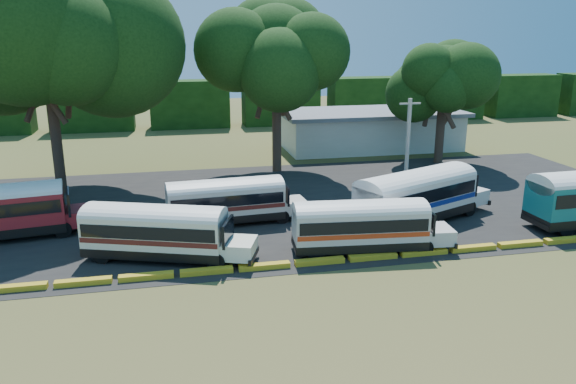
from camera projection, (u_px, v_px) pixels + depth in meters
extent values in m
plane|color=#344918|center=(238.00, 280.00, 28.10)|extent=(160.00, 160.00, 0.00)
cube|color=black|center=(230.00, 208.00, 39.57)|extent=(64.00, 24.00, 0.02)
cube|color=gold|center=(18.00, 288.00, 26.85)|extent=(2.70, 0.45, 0.30)
cube|color=gold|center=(83.00, 282.00, 27.46)|extent=(2.70, 0.45, 0.30)
cube|color=gold|center=(146.00, 277.00, 28.08)|extent=(2.70, 0.45, 0.30)
cube|color=gold|center=(207.00, 271.00, 28.69)|extent=(2.70, 0.45, 0.30)
cube|color=gold|center=(264.00, 266.00, 29.30)|extent=(2.70, 0.45, 0.30)
cube|color=gold|center=(320.00, 262.00, 29.92)|extent=(2.70, 0.45, 0.30)
cube|color=gold|center=(373.00, 257.00, 30.53)|extent=(2.70, 0.45, 0.30)
cube|color=gold|center=(424.00, 253.00, 31.15)|extent=(2.70, 0.45, 0.30)
cube|color=gold|center=(473.00, 248.00, 31.76)|extent=(2.70, 0.45, 0.30)
cube|color=gold|center=(520.00, 244.00, 32.38)|extent=(2.70, 0.45, 0.30)
cube|color=gold|center=(566.00, 240.00, 32.99)|extent=(2.70, 0.45, 0.30)
cube|color=beige|center=(370.00, 131.00, 59.47)|extent=(18.00, 8.00, 3.60)
cube|color=#575A5E|center=(371.00, 112.00, 58.93)|extent=(19.00, 9.00, 0.40)
cube|color=black|center=(92.00, 106.00, 69.91)|extent=(10.00, 4.00, 6.00)
cube|color=black|center=(190.00, 104.00, 72.37)|extent=(10.00, 4.00, 6.00)
cube|color=black|center=(281.00, 102.00, 74.83)|extent=(10.00, 4.00, 6.00)
cube|color=black|center=(366.00, 99.00, 77.28)|extent=(10.00, 4.00, 6.00)
cube|color=black|center=(446.00, 97.00, 79.74)|extent=(10.00, 4.00, 6.00)
cube|color=black|center=(521.00, 95.00, 82.20)|extent=(10.00, 4.00, 6.00)
cylinder|color=black|center=(63.00, 230.00, 33.66)|extent=(1.04, 0.43, 1.01)
cylinder|color=black|center=(63.00, 219.00, 35.60)|extent=(1.04, 0.43, 1.01)
cube|color=maroon|center=(81.00, 215.00, 34.89)|extent=(2.14, 2.48, 0.96)
cube|color=black|center=(69.00, 201.00, 34.40)|extent=(0.51, 2.32, 1.39)
cube|color=black|center=(96.00, 220.00, 35.30)|extent=(0.56, 2.47, 0.30)
cylinder|color=black|center=(216.00, 262.00, 29.13)|extent=(0.96, 0.56, 0.92)
cylinder|color=black|center=(225.00, 248.00, 31.01)|extent=(0.96, 0.56, 0.92)
cylinder|color=black|center=(102.00, 255.00, 29.92)|extent=(0.96, 0.56, 0.92)
cylinder|color=black|center=(117.00, 242.00, 31.80)|extent=(0.96, 0.56, 0.92)
cube|color=black|center=(156.00, 249.00, 30.49)|extent=(7.90, 4.74, 0.51)
cube|color=white|center=(155.00, 230.00, 30.19)|extent=(7.90, 4.74, 1.69)
cube|color=black|center=(155.00, 226.00, 30.13)|extent=(7.64, 4.69, 0.71)
cube|color=#541915|center=(155.00, 236.00, 30.28)|extent=(7.85, 4.75, 0.28)
ellipsoid|color=silver|center=(154.00, 215.00, 29.95)|extent=(7.90, 4.74, 1.04)
cube|color=white|center=(239.00, 248.00, 29.83)|extent=(2.25, 2.47, 0.88)
cube|color=black|center=(228.00, 232.00, 29.65)|extent=(0.85, 2.04, 1.27)
cube|color=black|center=(254.00, 255.00, 29.83)|extent=(0.92, 2.18, 0.28)
cube|color=black|center=(91.00, 247.00, 30.98)|extent=(0.92, 2.18, 0.28)
cylinder|color=black|center=(282.00, 217.00, 36.21)|extent=(0.91, 0.31, 0.90)
cylinder|color=black|center=(275.00, 208.00, 37.98)|extent=(0.91, 0.31, 0.90)
cylinder|color=black|center=(187.00, 226.00, 34.56)|extent=(0.91, 0.31, 0.90)
cylinder|color=black|center=(184.00, 216.00, 36.33)|extent=(0.91, 0.31, 0.90)
cube|color=black|center=(226.00, 215.00, 36.11)|extent=(7.50, 2.75, 0.49)
cube|color=beige|center=(225.00, 199.00, 35.82)|extent=(7.50, 2.75, 1.64)
cube|color=black|center=(225.00, 196.00, 35.76)|extent=(7.21, 2.79, 0.69)
cube|color=#521915|center=(226.00, 204.00, 35.91)|extent=(7.43, 2.79, 0.27)
ellipsoid|color=silver|center=(225.00, 187.00, 35.59)|extent=(7.50, 2.75, 1.01)
cube|color=beige|center=(293.00, 205.00, 37.25)|extent=(1.75, 2.08, 0.85)
cube|color=black|center=(284.00, 193.00, 36.86)|extent=(0.28, 2.07, 1.23)
cube|color=black|center=(303.00, 210.00, 37.55)|extent=(0.32, 2.21, 0.27)
cube|color=black|center=(169.00, 222.00, 35.15)|extent=(0.32, 2.21, 0.27)
cylinder|color=black|center=(425.00, 248.00, 31.02)|extent=(0.92, 0.34, 0.90)
cylinder|color=black|center=(414.00, 236.00, 32.86)|extent=(0.92, 0.34, 0.90)
cylinder|color=black|center=(316.00, 253.00, 30.34)|extent=(0.92, 0.34, 0.90)
cylinder|color=black|center=(311.00, 240.00, 32.18)|extent=(0.92, 0.34, 0.90)
cube|color=black|center=(359.00, 242.00, 31.52)|extent=(7.57, 2.97, 0.50)
cube|color=silver|center=(360.00, 224.00, 31.22)|extent=(7.57, 2.97, 1.65)
cube|color=black|center=(360.00, 221.00, 31.17)|extent=(7.28, 2.99, 0.69)
cube|color=red|center=(360.00, 230.00, 31.31)|extent=(7.50, 3.00, 0.27)
ellipsoid|color=silver|center=(360.00, 210.00, 31.00)|extent=(7.57, 2.97, 1.01)
cube|color=silver|center=(436.00, 234.00, 31.94)|extent=(1.81, 2.13, 0.86)
cube|color=black|center=(428.00, 220.00, 31.64)|extent=(0.34, 2.07, 1.24)
cube|color=black|center=(449.00, 240.00, 32.12)|extent=(0.38, 2.21, 0.27)
cube|color=black|center=(295.00, 246.00, 31.14)|extent=(0.38, 2.21, 0.27)
cylinder|color=black|center=(469.00, 209.00, 37.66)|extent=(1.09, 0.69, 1.06)
cylinder|color=black|center=(442.00, 201.00, 39.43)|extent=(1.09, 0.69, 1.06)
cylinder|color=black|center=(394.00, 230.00, 33.61)|extent=(1.09, 0.69, 1.06)
cylinder|color=black|center=(368.00, 220.00, 35.37)|extent=(1.09, 0.69, 1.06)
cube|color=black|center=(415.00, 213.00, 36.17)|extent=(9.02, 5.90, 0.58)
cube|color=silver|center=(416.00, 195.00, 35.83)|extent=(9.02, 5.90, 1.94)
cube|color=black|center=(416.00, 191.00, 35.77)|extent=(8.73, 5.81, 0.81)
cube|color=navy|center=(416.00, 200.00, 35.94)|extent=(8.96, 5.90, 0.32)
ellipsoid|color=silver|center=(417.00, 180.00, 35.56)|extent=(9.02, 5.90, 1.19)
cube|color=silver|center=(467.00, 195.00, 39.07)|extent=(2.68, 2.90, 1.01)
cube|color=black|center=(462.00, 182.00, 38.41)|extent=(1.12, 2.30, 1.45)
cube|color=black|center=(474.00, 199.00, 39.69)|extent=(1.21, 2.45, 0.32)
cube|color=black|center=(366.00, 228.00, 33.79)|extent=(1.21, 2.45, 0.32)
cylinder|color=black|center=(566.00, 228.00, 33.92)|extent=(1.11, 0.33, 1.10)
cylinder|color=black|center=(541.00, 216.00, 36.12)|extent=(1.11, 0.33, 1.10)
cube|color=black|center=(536.00, 222.00, 34.72)|extent=(0.26, 2.70, 0.33)
cylinder|color=#35231A|center=(56.00, 139.00, 42.04)|extent=(0.80, 0.80, 8.51)
cylinder|color=#35231A|center=(69.00, 88.00, 41.70)|extent=(1.45, 3.01, 4.82)
cylinder|color=#35231A|center=(38.00, 89.00, 41.62)|extent=(2.29, 2.61, 4.82)
cylinder|color=#35231A|center=(44.00, 91.00, 39.79)|extent=(3.07, 0.96, 4.82)
ellipsoid|color=black|center=(43.00, 26.00, 39.81)|extent=(13.69, 13.69, 10.04)
cylinder|color=#35231A|center=(277.00, 130.00, 49.18)|extent=(0.80, 0.80, 7.27)
cylinder|color=#35231A|center=(289.00, 94.00, 48.99)|extent=(1.32, 2.64, 4.15)
cylinder|color=#35231A|center=(263.00, 94.00, 48.90)|extent=(2.04, 2.31, 4.15)
cylinder|color=#35231A|center=(277.00, 96.00, 47.07)|extent=(2.69, 0.89, 4.15)
ellipsoid|color=black|center=(276.00, 48.00, 47.26)|extent=(9.94, 9.94, 7.29)
cylinder|color=#35231A|center=(440.00, 135.00, 52.64)|extent=(0.80, 0.80, 5.33)
cylinder|color=#35231A|center=(451.00, 109.00, 52.68)|extent=(1.11, 2.08, 3.11)
cylinder|color=#35231A|center=(428.00, 109.00, 52.59)|extent=(1.65, 1.85, 3.11)
cylinder|color=#35231A|center=(446.00, 112.00, 50.76)|extent=(2.09, 0.79, 3.11)
ellipsoid|color=black|center=(444.00, 78.00, 51.19)|extent=(7.95, 7.95, 5.83)
cylinder|color=gray|center=(407.00, 149.00, 41.29)|extent=(0.30, 0.30, 7.35)
cube|color=gray|center=(410.00, 104.00, 40.38)|extent=(1.60, 0.12, 0.12)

